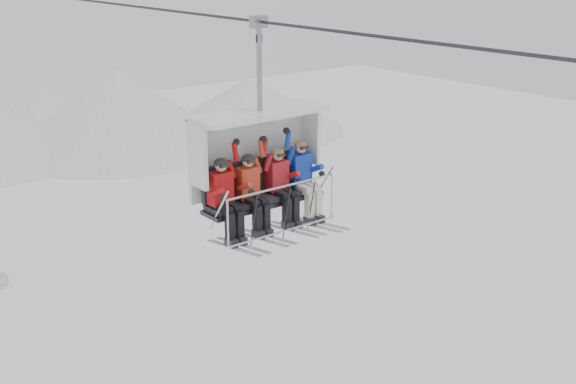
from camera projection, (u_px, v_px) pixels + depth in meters
haul_cable at (288, 25)px, 12.40m from camera, size 0.06×50.00×0.06m
chairlift_carrier at (256, 156)px, 13.94m from camera, size 2.72×1.17×3.98m
skier_far_left at (224, 196)px, 13.30m from camera, size 0.43×1.69×1.68m
skier_center_left at (251, 190)px, 13.66m from camera, size 0.41×1.69×1.63m
skier_center_right at (281, 183)px, 14.08m from camera, size 0.41×1.69×1.63m
skier_far_right at (303, 176)px, 14.42m from camera, size 0.44×1.69×1.72m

